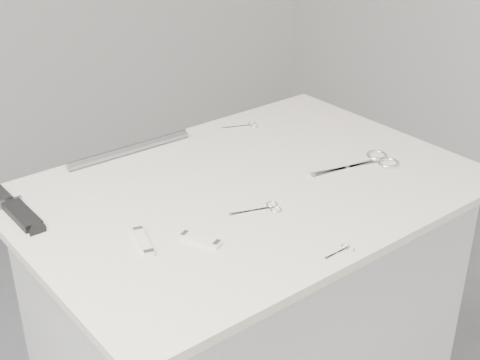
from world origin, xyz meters
TOP-DOWN VIEW (x-y plane):
  - plinth at (0.00, 0.00)m, footprint 0.90×0.60m
  - display_board at (0.00, 0.00)m, footprint 1.00×0.70m
  - large_shears at (0.30, -0.09)m, footprint 0.23×0.11m
  - embroidery_scissors_a at (-0.04, -0.10)m, footprint 0.11×0.06m
  - embroidery_scissors_b at (0.21, 0.27)m, footprint 0.09×0.06m
  - tiny_scissors at (-0.03, -0.31)m, footprint 0.07×0.03m
  - sheathed_knife at (-0.45, 0.22)m, footprint 0.05×0.20m
  - pocket_knife_a at (-0.30, -0.06)m, footprint 0.05×0.10m
  - pocket_knife_b at (-0.21, -0.12)m, footprint 0.05×0.08m
  - metal_rail at (-0.12, 0.31)m, footprint 0.32×0.03m

SIDE VIEW (x-z plane):
  - plinth at x=0.00m, z-range 0.00..0.90m
  - display_board at x=0.00m, z-range 0.90..0.92m
  - tiny_scissors at x=-0.03m, z-range 0.92..0.92m
  - embroidery_scissors_b at x=0.21m, z-range 0.92..0.92m
  - embroidery_scissors_a at x=-0.04m, z-range 0.92..0.92m
  - large_shears at x=0.30m, z-range 0.92..0.93m
  - pocket_knife_b at x=-0.21m, z-range 0.92..0.93m
  - pocket_knife_a at x=-0.30m, z-range 0.92..0.93m
  - sheathed_knife at x=-0.45m, z-range 0.91..0.94m
  - metal_rail at x=-0.12m, z-range 0.92..0.94m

